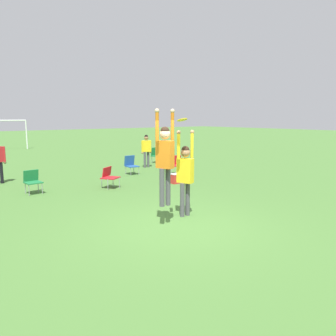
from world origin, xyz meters
TOP-DOWN VIEW (x-y plane):
  - ground_plane at (0.00, 0.00)m, footprint 120.00×120.00m
  - person_jumping at (-0.25, 0.09)m, footprint 0.55×0.44m
  - person_defending at (0.66, 0.40)m, footprint 0.56×0.45m
  - frisbee at (0.32, 0.15)m, footprint 0.25×0.24m
  - camping_chair_0 at (4.56, 5.38)m, footprint 0.71×0.77m
  - camping_chair_2 at (0.78, 4.75)m, footprint 0.76×0.82m
  - camping_chair_3 at (2.93, 6.68)m, footprint 0.51×0.55m
  - camping_chair_4 at (6.09, 9.02)m, footprint 0.63×0.67m
  - camping_chair_5 at (-1.69, 5.55)m, footprint 0.54×0.57m
  - person_spectator_far at (4.64, 7.91)m, footprint 0.62×0.41m
  - cooler_box at (3.23, 3.84)m, footprint 0.46×0.30m

SIDE VIEW (x-z plane):
  - ground_plane at x=0.00m, z-range 0.00..0.00m
  - cooler_box at x=3.23m, z-range 0.00..0.38m
  - camping_chair_2 at x=0.78m, z-range 0.07..0.82m
  - camping_chair_5 at x=-1.69m, z-range 0.07..0.86m
  - camping_chair_3 at x=2.93m, z-range 0.05..0.90m
  - camping_chair_4 at x=6.09m, z-range 0.05..0.92m
  - camping_chair_0 at x=4.56m, z-range 0.07..0.93m
  - person_spectator_far at x=4.64m, z-range 0.17..1.85m
  - person_defending at x=0.66m, z-range 0.08..2.32m
  - person_jumping at x=-0.25m, z-range 0.58..2.84m
  - frisbee at x=0.32m, z-range 2.46..2.55m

